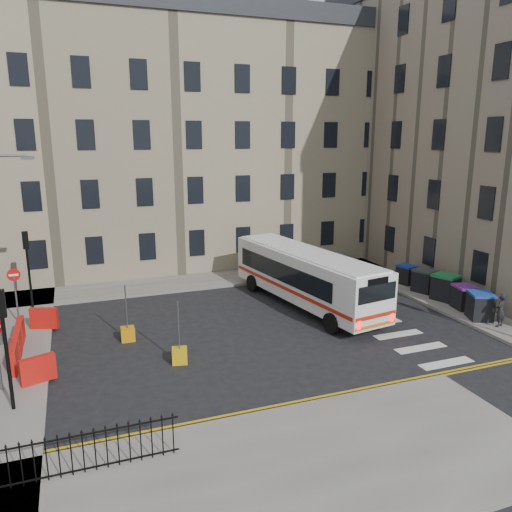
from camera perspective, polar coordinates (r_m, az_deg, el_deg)
ground at (r=24.51m, az=4.36°, el=-7.84°), size 120.00×120.00×0.00m
pavement_north at (r=30.81m, az=-12.72°, el=-3.49°), size 36.00×3.20×0.15m
pavement_east at (r=32.18m, az=16.06°, el=-2.96°), size 2.40×26.00×0.15m
pavement_sw at (r=14.12m, az=-5.56°, el=-25.28°), size 20.00×6.00×0.15m
terrace_north at (r=36.29m, az=-16.58°, el=12.52°), size 38.30×10.80×17.20m
traffic_light_nw at (r=27.95m, az=-24.67°, el=-0.21°), size 0.28×0.22×4.10m
traffic_light_sw at (r=17.91m, az=-26.84°, el=-7.72°), size 0.28×0.22×4.10m
no_entry_north at (r=26.26m, az=-25.86°, el=-2.96°), size 0.60×0.08×3.00m
roadworks_barriers at (r=22.85m, az=-24.69°, el=-8.97°), size 1.66×6.26×1.00m
iron_railings at (r=15.00m, az=-24.63°, el=-20.78°), size 7.80×0.04×1.20m
bus at (r=26.75m, az=5.70°, el=-2.18°), size 4.22×11.09×2.94m
wheelie_bin_a at (r=26.91m, az=24.23°, el=-5.19°), size 1.44×1.53×1.34m
wheelie_bin_b at (r=28.19m, az=22.66°, el=-4.33°), size 1.17×1.29×1.24m
wheelie_bin_c at (r=29.26m, az=20.82°, el=-3.34°), size 1.50×1.60×1.42m
wheelie_bin_d at (r=30.38m, az=18.68°, el=-2.67°), size 1.38×1.47×1.31m
wheelie_bin_e at (r=31.73m, az=16.81°, el=-2.01°), size 1.13×1.23×1.15m
pedestrian at (r=26.21m, az=26.16°, el=-5.58°), size 0.69×0.58×1.62m
bollard_yellow at (r=23.29m, az=-14.43°, el=-8.63°), size 0.62×0.62×0.60m
bollard_chevron at (r=20.73m, az=-8.72°, el=-11.18°), size 0.71×0.71×0.60m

